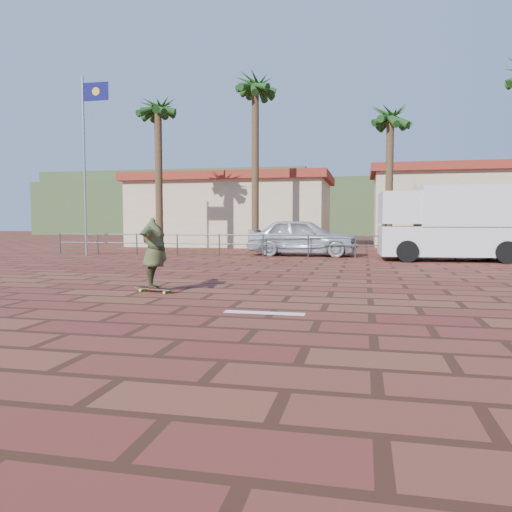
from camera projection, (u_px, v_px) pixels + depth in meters
The scene contains 16 objects.
ground at pixel (241, 301), 9.86m from camera, with size 120.00×120.00×0.00m, color brown.
paint_stripe at pixel (264, 313), 8.54m from camera, with size 1.40×0.22×0.01m, color white.
guardrail at pixel (308, 242), 21.51m from camera, with size 24.06×0.06×1.00m.
flagpole at pixel (87, 153), 22.35m from camera, with size 1.30×0.10×8.00m.
palm_far_left at pixel (158, 112), 24.13m from camera, with size 2.40×2.40×8.25m.
palm_left at pixel (255, 91), 24.56m from camera, with size 2.40×2.40×9.45m.
palm_center at pixel (390, 121), 23.79m from camera, with size 2.40×2.40×7.75m.
building_west at pixel (233, 210), 32.42m from camera, with size 12.60×7.60×4.50m.
building_east at pixel (456, 206), 31.39m from camera, with size 10.60×6.60×5.00m.
hill_front at pixel (344, 209), 58.39m from camera, with size 70.00×18.00×6.00m, color #384C28.
hill_back at pixel (184, 203), 68.83m from camera, with size 35.00×14.00×8.00m, color #384C28.
longboard at pixel (155, 289), 11.03m from camera, with size 1.00×0.47×0.10m.
skateboarder at pixel (154, 253), 10.97m from camera, with size 1.91×0.52×1.56m, color #414826.
campervan at pixel (454, 222), 19.73m from camera, with size 5.77×2.71×2.93m.
car_silver at pixel (303, 237), 22.69m from camera, with size 2.01×4.99×1.70m, color #B5B8BD.
car_white at pixel (428, 239), 24.74m from camera, with size 1.40×4.02×1.32m, color silver.
Camera 1 is at (2.36, -9.49, 1.57)m, focal length 35.00 mm.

